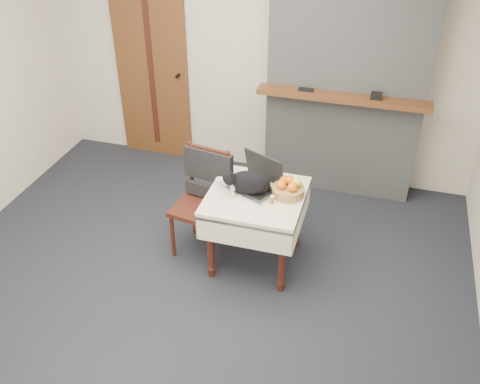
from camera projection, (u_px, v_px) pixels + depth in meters
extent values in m
plane|color=black|center=(198.00, 281.00, 4.51)|extent=(4.50, 4.50, 0.00)
cube|color=beige|center=(260.00, 54.00, 5.38)|extent=(4.50, 0.02, 2.60)
cube|color=brown|center=(152.00, 71.00, 5.81)|extent=(0.82, 0.05, 2.00)
cube|color=#3E1611|center=(151.00, 72.00, 5.78)|extent=(0.06, 0.01, 1.70)
cylinder|color=black|center=(178.00, 76.00, 5.70)|extent=(0.04, 0.06, 0.04)
cube|color=gray|center=(348.00, 68.00, 5.05)|extent=(1.50, 0.30, 2.60)
cube|color=brown|center=(343.00, 98.00, 4.97)|extent=(1.62, 0.18, 0.05)
cube|color=black|center=(306.00, 90.00, 5.03)|extent=(0.14, 0.04, 0.03)
cube|color=black|center=(376.00, 96.00, 4.87)|extent=(0.10, 0.07, 0.06)
cylinder|color=#3E1611|center=(211.00, 247.00, 4.39)|extent=(0.06, 0.06, 0.64)
sphere|color=#3E1611|center=(212.00, 268.00, 4.52)|extent=(0.07, 0.07, 0.07)
cylinder|color=#3E1611|center=(282.00, 260.00, 4.25)|extent=(0.06, 0.06, 0.64)
sphere|color=#3E1611|center=(281.00, 282.00, 4.38)|extent=(0.07, 0.07, 0.07)
cylinder|color=#3E1611|center=(232.00, 206.00, 4.87)|extent=(0.06, 0.06, 0.64)
sphere|color=#3E1611|center=(232.00, 227.00, 5.00)|extent=(0.07, 0.07, 0.07)
cylinder|color=#3E1611|center=(297.00, 217.00, 4.73)|extent=(0.06, 0.06, 0.64)
sphere|color=#3E1611|center=(295.00, 238.00, 4.86)|extent=(0.07, 0.07, 0.07)
cube|color=white|center=(256.00, 197.00, 4.36)|extent=(0.78, 0.78, 0.06)
cube|color=white|center=(243.00, 236.00, 4.12)|extent=(0.78, 0.01, 0.22)
cube|color=white|center=(267.00, 184.00, 4.73)|extent=(0.78, 0.01, 0.22)
cube|color=white|center=(212.00, 201.00, 4.52)|extent=(0.01, 0.78, 0.22)
cube|color=white|center=(302.00, 216.00, 4.34)|extent=(0.01, 0.78, 0.22)
cube|color=#B7B7BC|center=(252.00, 190.00, 4.38)|extent=(0.46, 0.40, 0.02)
cube|color=black|center=(252.00, 189.00, 4.37)|extent=(0.36, 0.30, 0.00)
cube|color=black|center=(264.00, 168.00, 4.40)|extent=(0.38, 0.22, 0.26)
cube|color=#96B1DB|center=(264.00, 168.00, 4.40)|extent=(0.34, 0.20, 0.24)
ellipsoid|color=black|center=(249.00, 183.00, 4.31)|extent=(0.36, 0.28, 0.20)
ellipsoid|color=black|center=(261.00, 184.00, 4.33)|extent=(0.21, 0.22, 0.16)
sphere|color=black|center=(230.00, 178.00, 4.28)|extent=(0.15, 0.15, 0.11)
ellipsoid|color=white|center=(225.00, 182.00, 4.29)|extent=(0.07, 0.07, 0.05)
ellipsoid|color=white|center=(233.00, 187.00, 4.32)|extent=(0.07, 0.08, 0.08)
cone|color=black|center=(231.00, 175.00, 4.22)|extent=(0.05, 0.05, 0.05)
cone|color=black|center=(230.00, 170.00, 4.27)|extent=(0.05, 0.05, 0.05)
cylinder|color=black|center=(269.00, 194.00, 4.31)|extent=(0.17, 0.03, 0.03)
sphere|color=white|center=(233.00, 194.00, 4.32)|extent=(0.04, 0.04, 0.04)
sphere|color=white|center=(232.00, 189.00, 4.38)|extent=(0.04, 0.04, 0.04)
cylinder|color=silver|center=(220.00, 183.00, 4.42)|extent=(0.07, 0.07, 0.08)
cylinder|color=#B44F16|center=(272.00, 200.00, 4.23)|extent=(0.03, 0.03, 0.06)
cylinder|color=silver|center=(272.00, 197.00, 4.21)|extent=(0.03, 0.03, 0.01)
cylinder|color=#A58242|center=(288.00, 191.00, 4.32)|extent=(0.26, 0.26, 0.07)
sphere|color=orange|center=(281.00, 185.00, 4.27)|extent=(0.08, 0.08, 0.08)
sphere|color=orange|center=(293.00, 187.00, 4.24)|extent=(0.08, 0.08, 0.08)
sphere|color=orange|center=(290.00, 180.00, 4.32)|extent=(0.08, 0.08, 0.08)
sphere|color=yellow|center=(297.00, 183.00, 4.29)|extent=(0.08, 0.08, 0.08)
sphere|color=orange|center=(285.00, 180.00, 4.32)|extent=(0.08, 0.08, 0.08)
cube|color=black|center=(277.00, 193.00, 4.36)|extent=(0.15, 0.04, 0.01)
cube|color=#3E1611|center=(200.00, 208.00, 4.60)|extent=(0.50, 0.50, 0.04)
cylinder|color=#3E1611|center=(173.00, 235.00, 4.66)|extent=(0.04, 0.04, 0.46)
cylinder|color=#3E1611|center=(209.00, 247.00, 4.53)|extent=(0.04, 0.04, 0.46)
cylinder|color=#3E1611|center=(194.00, 213.00, 4.94)|extent=(0.04, 0.04, 0.46)
cylinder|color=#3E1611|center=(229.00, 223.00, 4.80)|extent=(0.04, 0.04, 0.46)
cylinder|color=#3E1611|center=(191.00, 168.00, 4.67)|extent=(0.04, 0.04, 0.51)
cylinder|color=#3E1611|center=(228.00, 178.00, 4.53)|extent=(0.04, 0.04, 0.51)
cube|color=#3E1611|center=(209.00, 163.00, 4.54)|extent=(0.37, 0.09, 0.29)
cube|color=black|center=(209.00, 165.00, 4.55)|extent=(0.45, 0.14, 0.29)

